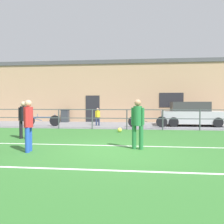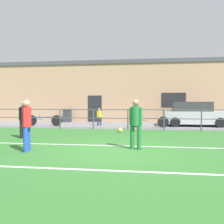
# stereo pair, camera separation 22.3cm
# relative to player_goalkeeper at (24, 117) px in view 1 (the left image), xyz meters

# --- Properties ---
(ground) EXTENTS (60.00, 44.00, 0.04)m
(ground) POSITION_rel_player_goalkeeper_xyz_m (4.13, -2.02, -0.91)
(ground) COLOR #33702D
(field_line_touchline) EXTENTS (36.00, 0.11, 0.00)m
(field_line_touchline) POSITION_rel_player_goalkeeper_xyz_m (4.13, -1.21, -0.89)
(field_line_touchline) COLOR white
(field_line_touchline) RESTS_ON ground
(field_line_hash) EXTENTS (36.00, 0.11, 0.00)m
(field_line_hash) POSITION_rel_player_goalkeeper_xyz_m (4.13, -4.27, -0.89)
(field_line_hash) COLOR white
(field_line_hash) RESTS_ON ground
(pavement_strip) EXTENTS (48.00, 5.00, 0.02)m
(pavement_strip) POSITION_rel_player_goalkeeper_xyz_m (4.13, 6.48, -0.88)
(pavement_strip) COLOR slate
(pavement_strip) RESTS_ON ground
(perimeter_fence) EXTENTS (36.07, 0.07, 1.15)m
(perimeter_fence) POSITION_rel_player_goalkeeper_xyz_m (4.13, 3.98, -0.15)
(perimeter_fence) COLOR #474C51
(perimeter_fence) RESTS_ON ground
(clubhouse_facade) EXTENTS (28.00, 2.56, 4.87)m
(clubhouse_facade) POSITION_rel_player_goalkeeper_xyz_m (4.13, 10.18, 1.55)
(clubhouse_facade) COLOR tan
(clubhouse_facade) RESTS_ON ground
(player_goalkeeper) EXTENTS (0.43, 0.28, 1.57)m
(player_goalkeeper) POSITION_rel_player_goalkeeper_xyz_m (0.00, 0.00, 0.00)
(player_goalkeeper) COLOR black
(player_goalkeeper) RESTS_ON ground
(player_striker) EXTENTS (0.43, 0.28, 1.62)m
(player_striker) POSITION_rel_player_goalkeeper_xyz_m (4.79, -1.73, 0.02)
(player_striker) COLOR #237038
(player_striker) RESTS_ON ground
(player_winger) EXTENTS (0.28, 0.43, 1.60)m
(player_winger) POSITION_rel_player_goalkeeper_xyz_m (1.47, -2.55, 0.01)
(player_winger) COLOR blue
(player_winger) RESTS_ON ground
(soccer_ball_spare) EXTENTS (0.23, 0.23, 0.23)m
(soccer_ball_spare) POSITION_rel_player_goalkeeper_xyz_m (3.83, 2.69, -0.78)
(soccer_ball_spare) COLOR #E5E04C
(soccer_ball_spare) RESTS_ON ground
(spectator_child) EXTENTS (0.31, 0.20, 1.15)m
(spectator_child) POSITION_rel_player_goalkeeper_xyz_m (2.10, 5.92, -0.22)
(spectator_child) COLOR #232D4C
(spectator_child) RESTS_ON pavement_strip
(parked_car_red) EXTENTS (3.91, 1.93, 1.56)m
(parked_car_red) POSITION_rel_player_goalkeeper_xyz_m (8.23, 6.52, -0.13)
(parked_car_red) COLOR #B7B7BC
(parked_car_red) RESTS_ON pavement_strip
(bicycle_parked_0) EXTENTS (2.40, 0.04, 0.79)m
(bicycle_parked_0) POSITION_rel_player_goalkeeper_xyz_m (-1.41, 5.18, -0.51)
(bicycle_parked_0) COLOR black
(bicycle_parked_0) RESTS_ON pavement_strip
(bicycle_parked_1) EXTENTS (2.38, 0.04, 0.76)m
(bicycle_parked_1) POSITION_rel_player_goalkeeper_xyz_m (5.32, 5.18, -0.52)
(bicycle_parked_1) COLOR black
(bicycle_parked_1) RESTS_ON pavement_strip
(trash_bin_0) EXTENTS (0.59, 0.50, 0.99)m
(trash_bin_0) POSITION_rel_player_goalkeeper_xyz_m (-0.92, 8.45, -0.37)
(trash_bin_0) COLOR #33383D
(trash_bin_0) RESTS_ON pavement_strip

